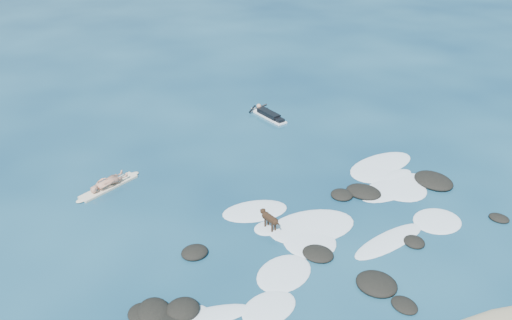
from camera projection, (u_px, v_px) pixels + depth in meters
ground at (300, 232)px, 20.27m from camera, size 160.00×160.00×0.00m
reef_rocks at (317, 255)px, 18.92m from camera, size 14.29×6.98×0.46m
breaking_foam at (332, 224)px, 20.71m from camera, size 14.96×6.44×0.12m
standing_surfer_rig at (107, 172)px, 22.68m from camera, size 3.06×1.31×1.78m
paddling_surfer_rig at (268, 114)px, 29.24m from camera, size 1.19×2.65×0.46m
dog at (269, 218)px, 20.22m from camera, size 0.33×1.11×0.70m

